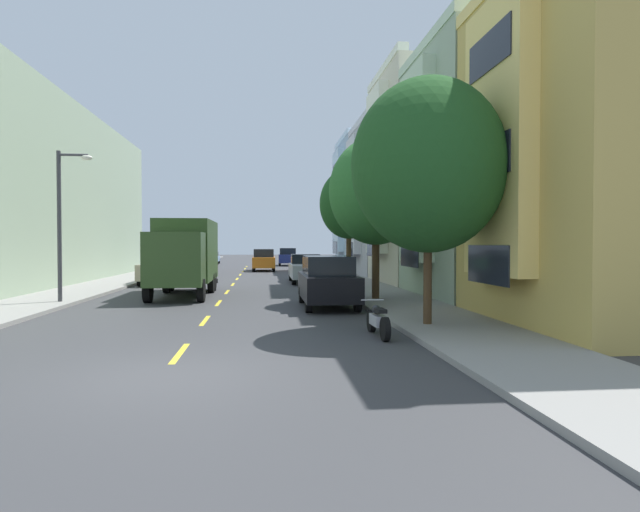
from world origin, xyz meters
TOP-DOWN VIEW (x-y plane):
  - ground_plane at (0.00, 30.00)m, footprint 160.00×160.00m
  - sidewalk_left at (-7.10, 28.00)m, footprint 3.20×120.00m
  - sidewalk_right at (7.10, 28.00)m, footprint 3.20×120.00m
  - lane_centerline_dashes at (0.00, 24.50)m, footprint 0.14×47.20m
  - townhouse_second_sage at (15.54, 12.96)m, footprint 14.49×8.04m
  - townhouse_third_cream at (14.01, 21.20)m, footprint 11.44×8.04m
  - townhouse_fourth_dove_grey at (15.03, 29.44)m, footprint 13.47×8.04m
  - townhouse_fifth_powder_blue at (13.70, 37.68)m, footprint 10.81×8.04m
  - street_tree_nearest at (6.40, 4.74)m, footprint 4.30×4.30m
  - street_tree_second at (6.40, 11.79)m, footprint 3.85×3.85m
  - street_tree_third at (6.40, 18.84)m, footprint 3.17×3.17m
  - street_lamp at (-5.93, 11.94)m, footprint 1.35×0.28m
  - delivery_box_truck at (-1.80, 15.46)m, footprint 2.42×7.49m
  - parked_suv_champagne at (-4.21, 22.54)m, footprint 1.96×4.80m
  - parked_pickup_silver at (4.45, 23.28)m, footprint 2.01×5.30m
  - parked_suv_black at (4.23, 10.24)m, footprint 1.96×4.80m
  - parked_suv_navy at (4.41, 49.27)m, footprint 2.03×4.83m
  - parked_sedan_charcoal at (-4.36, 38.72)m, footprint 1.88×4.53m
  - parked_suv_forest at (-4.29, 30.94)m, footprint 2.07×4.85m
  - parked_sedan_sky at (-4.40, 54.96)m, footprint 1.90×4.54m
  - moving_orange_sedan at (1.80, 37.88)m, footprint 1.95×4.80m
  - parked_motorcycle at (4.75, 3.66)m, footprint 0.62×2.05m

SIDE VIEW (x-z plane):
  - ground_plane at x=0.00m, z-range 0.00..0.00m
  - lane_centerline_dashes at x=0.00m, z-range 0.00..0.01m
  - sidewalk_left at x=-7.10m, z-range 0.00..0.14m
  - sidewalk_right at x=7.10m, z-range 0.00..0.14m
  - parked_motorcycle at x=4.75m, z-range -0.04..0.86m
  - parked_sedan_charcoal at x=-4.36m, z-range 0.03..1.46m
  - parked_sedan_sky at x=-4.40m, z-range 0.03..1.46m
  - parked_pickup_silver at x=4.45m, z-range -0.04..1.69m
  - parked_suv_champagne at x=-4.21m, z-range 0.02..1.95m
  - parked_suv_black at x=4.23m, z-range 0.02..1.95m
  - parked_suv_navy at x=4.41m, z-range 0.02..1.95m
  - parked_suv_forest at x=-4.29m, z-range 0.02..1.95m
  - moving_orange_sedan at x=1.80m, z-range 0.02..1.95m
  - delivery_box_truck at x=-1.80m, z-range 0.21..3.71m
  - street_lamp at x=-5.93m, z-range 0.66..6.52m
  - street_tree_third at x=6.40m, z-range 1.38..7.69m
  - street_tree_second at x=6.40m, z-range 1.23..7.86m
  - street_tree_nearest at x=6.40m, z-range 1.13..8.02m
  - townhouse_second_sage at x=15.54m, z-range -0.20..10.99m
  - townhouse_fourth_dove_grey at x=15.03m, z-range -0.20..11.25m
  - townhouse_fifth_powder_blue at x=13.70m, z-range -0.20..11.71m
  - townhouse_third_cream at x=14.01m, z-range -0.20..12.54m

